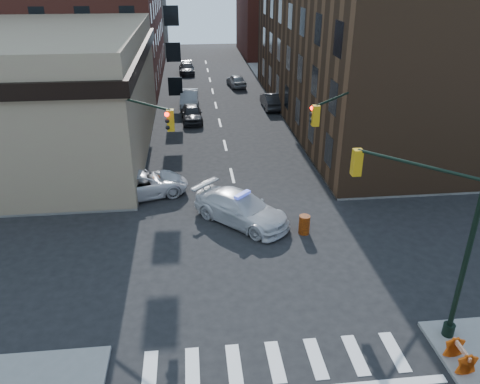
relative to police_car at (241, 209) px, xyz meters
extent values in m
plane|color=black|center=(0.10, -3.56, -0.84)|extent=(140.00, 140.00, 0.00)
cube|color=gray|center=(23.10, 29.19, -0.77)|extent=(34.00, 54.50, 0.15)
cube|color=#472E1C|center=(13.10, 18.94, 6.16)|extent=(14.00, 34.00, 14.00)
cube|color=brown|center=(-15.90, 58.44, 7.16)|extent=(20.00, 18.00, 16.00)
cube|color=maroon|center=(14.10, 54.44, 5.16)|extent=(16.00, 16.00, 12.00)
cylinder|color=black|center=(6.90, -9.86, 3.31)|extent=(0.20, 0.20, 8.00)
cylinder|color=black|center=(6.90, -9.86, -0.44)|extent=(0.44, 0.44, 0.50)
cylinder|color=black|center=(5.31, -8.27, 5.81)|extent=(3.27, 3.27, 0.12)
cube|color=#BF8C0C|center=(3.71, -6.67, 5.31)|extent=(0.35, 0.35, 1.05)
sphere|color=#FF0C05|center=(3.87, -6.52, 5.66)|extent=(0.22, 0.22, 0.22)
sphere|color=black|center=(3.87, -6.52, 5.33)|extent=(0.22, 0.22, 0.22)
sphere|color=black|center=(3.87, -6.52, 5.00)|extent=(0.22, 0.22, 0.22)
cylinder|color=black|center=(-6.70, 2.74, 3.31)|extent=(0.20, 0.20, 8.00)
cylinder|color=black|center=(-6.70, 2.74, -0.44)|extent=(0.44, 0.44, 0.50)
cylinder|color=black|center=(-5.11, 1.15, 5.81)|extent=(3.27, 3.27, 0.12)
cube|color=#BF8C0C|center=(-3.52, -0.44, 5.31)|extent=(0.35, 0.35, 1.05)
sphere|color=#FF0C05|center=(-3.68, -0.59, 5.66)|extent=(0.22, 0.22, 0.22)
sphere|color=black|center=(-3.68, -0.59, 5.33)|extent=(0.22, 0.22, 0.22)
sphere|color=black|center=(-3.68, -0.59, 5.00)|extent=(0.22, 0.22, 0.22)
cylinder|color=black|center=(6.90, 2.74, 3.31)|extent=(0.20, 0.20, 8.00)
cylinder|color=black|center=(6.90, 2.74, -0.44)|extent=(0.44, 0.44, 0.50)
cylinder|color=black|center=(5.31, 1.15, 5.81)|extent=(3.27, 3.27, 0.12)
cube|color=#BF8C0C|center=(3.71, -0.44, 5.31)|extent=(0.35, 0.35, 1.05)
sphere|color=#FF0C05|center=(3.56, -0.28, 5.66)|extent=(0.22, 0.22, 0.22)
sphere|color=black|center=(3.56, -0.28, 5.33)|extent=(0.22, 0.22, 0.22)
sphere|color=black|center=(3.56, -0.28, 5.00)|extent=(0.22, 0.22, 0.22)
cylinder|color=black|center=(7.60, 22.44, 0.61)|extent=(0.24, 0.24, 2.60)
sphere|color=brown|center=(7.60, 22.44, 2.66)|extent=(3.00, 3.00, 3.00)
cylinder|color=black|center=(7.60, 30.44, 0.61)|extent=(0.24, 0.24, 2.60)
sphere|color=brown|center=(7.60, 30.44, 2.66)|extent=(3.00, 3.00, 3.00)
imported|color=silver|center=(0.00, 0.00, 0.00)|extent=(5.74, 5.81, 1.69)
imported|color=silver|center=(-5.70, 3.97, -0.06)|extent=(6.14, 4.12, 1.56)
imported|color=black|center=(-2.40, 19.13, -0.07)|extent=(1.99, 4.57, 1.54)
imported|color=gray|center=(-2.58, 24.33, -0.03)|extent=(1.97, 5.04, 1.63)
imported|color=black|center=(-2.75, 40.34, -0.13)|extent=(2.10, 4.95, 1.42)
imported|color=black|center=(5.60, 22.72, -0.06)|extent=(1.77, 4.81, 1.57)
imported|color=gray|center=(3.04, 32.44, -0.12)|extent=(2.27, 4.45, 1.45)
imported|color=black|center=(-10.25, 5.53, 0.12)|extent=(0.67, 0.51, 1.63)
imported|color=black|center=(-11.26, 2.44, 0.15)|extent=(0.94, 0.80, 1.69)
imported|color=#1E222E|center=(-9.90, 3.22, 0.31)|extent=(1.25, 1.04, 2.00)
cylinder|color=orange|center=(3.21, -1.58, -0.32)|extent=(0.76, 0.76, 1.05)
cylinder|color=#EE580B|center=(-4.80, 4.36, -0.31)|extent=(0.61, 0.61, 1.07)
camera|label=1|loc=(-2.54, -22.70, 12.10)|focal=35.00mm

